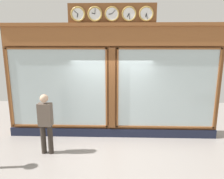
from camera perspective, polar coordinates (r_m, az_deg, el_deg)
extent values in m
cube|color=brown|center=(6.64, 0.04, 1.61)|extent=(6.72, 0.30, 3.50)
cube|color=#191E33|center=(6.96, -0.01, -11.79)|extent=(6.72, 0.08, 0.28)
cube|color=brown|center=(6.34, -0.01, 14.43)|extent=(6.59, 0.08, 0.57)
cube|color=brown|center=(6.38, -0.01, 17.41)|extent=(6.86, 0.20, 0.10)
cube|color=silver|center=(6.67, 14.80, 0.09)|extent=(3.01, 0.02, 2.43)
cube|color=brown|center=(6.51, 15.45, 10.79)|extent=(3.11, 0.04, 0.05)
cube|color=brown|center=(7.01, 14.28, -9.91)|extent=(3.11, 0.04, 0.05)
cube|color=brown|center=(7.16, 26.87, -0.03)|extent=(0.05, 0.04, 2.53)
cube|color=brown|center=(6.48, 1.54, 0.15)|extent=(0.05, 0.04, 2.53)
cube|color=silver|center=(6.77, -14.58, 0.29)|extent=(3.01, 0.02, 2.43)
cube|color=brown|center=(6.62, -15.22, 10.82)|extent=(3.11, 0.04, 0.05)
cube|color=brown|center=(7.11, -14.09, -9.58)|extent=(3.11, 0.04, 0.05)
cube|color=brown|center=(7.34, -26.18, 0.31)|extent=(0.05, 0.04, 2.53)
cube|color=brown|center=(6.49, -1.55, 0.17)|extent=(0.05, 0.04, 2.53)
cube|color=brown|center=(6.49, -0.01, 0.17)|extent=(0.20, 0.10, 2.53)
cube|color=brown|center=(6.45, 0.01, 19.94)|extent=(2.59, 0.06, 0.62)
cylinder|color=white|center=(6.42, 9.38, 19.83)|extent=(0.35, 0.02, 0.35)
torus|color=#B79347|center=(6.41, 9.38, 19.83)|extent=(0.42, 0.04, 0.42)
cube|color=black|center=(6.40, 9.31, 19.43)|extent=(0.03, 0.01, 0.10)
cube|color=black|center=(6.40, 9.55, 19.20)|extent=(0.05, 0.01, 0.15)
sphere|color=black|center=(6.40, 9.40, 19.85)|extent=(0.02, 0.02, 0.02)
cylinder|color=white|center=(6.38, 4.70, 19.99)|extent=(0.35, 0.02, 0.35)
torus|color=#B79347|center=(6.37, 4.70, 20.00)|extent=(0.42, 0.04, 0.42)
cube|color=black|center=(6.35, 4.46, 19.66)|extent=(0.07, 0.01, 0.09)
cube|color=black|center=(6.35, 4.80, 19.36)|extent=(0.03, 0.01, 0.15)
sphere|color=black|center=(6.36, 4.71, 20.02)|extent=(0.02, 0.02, 0.02)
cylinder|color=white|center=(6.37, -0.02, 20.04)|extent=(0.35, 0.02, 0.35)
torus|color=#B79347|center=(6.37, -0.02, 20.04)|extent=(0.42, 0.04, 0.42)
cube|color=black|center=(6.36, -0.47, 20.00)|extent=(0.10, 0.01, 0.03)
cube|color=black|center=(6.36, 0.46, 20.54)|extent=(0.11, 0.01, 0.12)
sphere|color=black|center=(6.35, -0.02, 20.06)|extent=(0.02, 0.02, 0.02)
cylinder|color=white|center=(6.41, -4.71, 19.96)|extent=(0.35, 0.02, 0.35)
torus|color=#B79347|center=(6.40, -4.72, 19.96)|extent=(0.43, 0.05, 0.43)
cube|color=black|center=(6.40, -5.16, 20.07)|extent=(0.10, 0.01, 0.04)
cube|color=black|center=(6.40, -4.68, 20.63)|extent=(0.02, 0.01, 0.15)
sphere|color=black|center=(6.39, -4.73, 19.98)|extent=(0.02, 0.02, 0.02)
cylinder|color=white|center=(6.48, -9.32, 19.76)|extent=(0.35, 0.02, 0.35)
torus|color=#B79347|center=(6.48, -9.33, 19.76)|extent=(0.43, 0.05, 0.43)
cube|color=black|center=(6.46, -9.44, 19.36)|extent=(0.04, 0.01, 0.10)
cube|color=black|center=(6.48, -9.89, 20.16)|extent=(0.12, 0.01, 0.10)
sphere|color=black|center=(6.46, -9.35, 19.78)|extent=(0.02, 0.02, 0.02)
cylinder|color=#312A24|center=(6.21, -18.30, -12.81)|extent=(0.14, 0.14, 0.82)
cylinder|color=#312A24|center=(6.14, -16.53, -12.99)|extent=(0.14, 0.14, 0.82)
cube|color=brown|center=(5.91, -17.87, -6.56)|extent=(0.37, 0.23, 0.62)
sphere|color=tan|center=(5.78, -18.16, -2.33)|extent=(0.22, 0.22, 0.22)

